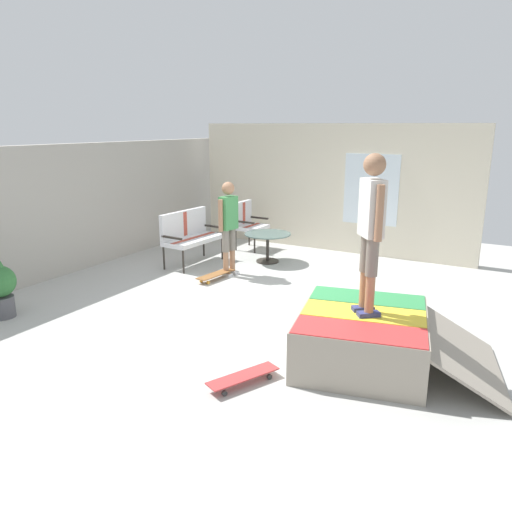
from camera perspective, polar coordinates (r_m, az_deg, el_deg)
name	(u,v)px	position (r m, az deg, el deg)	size (l,w,h in m)	color
ground_plane	(265,311)	(7.24, 1.04, -6.41)	(12.00, 12.00, 0.10)	#B2B2AD
back_wall_cinderblock	(70,209)	(9.44, -20.88, 5.17)	(9.00, 0.20, 2.28)	#ADA89E
house_facade	(331,188)	(10.48, 8.73, 7.83)	(0.23, 6.00, 2.63)	beige
skate_ramp	(365,337)	(5.67, 12.57, -9.25)	(1.96, 2.42, 0.59)	gray
patio_bench	(189,232)	(9.43, -7.82, 2.76)	(1.28, 0.62, 1.02)	#2D2823
patio_chair_near_house	(247,221)	(10.52, -1.02, 4.15)	(0.64, 0.57, 1.02)	#2D2823
patio_table	(268,242)	(9.50, 1.36, 1.67)	(0.90, 0.90, 0.57)	#2D2823
person_watching	(229,222)	(8.57, -3.22, 4.01)	(0.47, 0.28, 1.66)	silver
person_skater	(371,223)	(5.26, 13.27, 3.79)	(0.39, 0.36, 1.73)	navy
skateboard_by_bench	(216,275)	(8.51, -4.72, -2.18)	(0.82, 0.31, 0.10)	brown
skateboard_spare	(243,377)	(5.19, -1.50, -13.88)	(0.81, 0.52, 0.10)	#B23838
potted_plant	(0,285)	(7.60, -27.71, -3.04)	(0.44, 0.44, 0.92)	#515156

